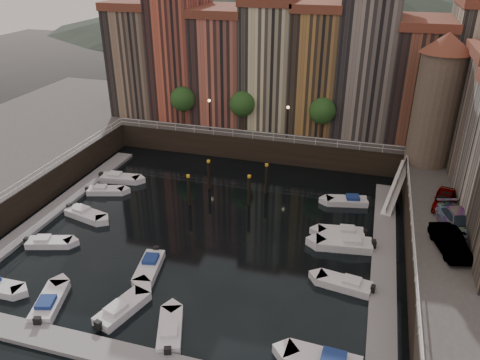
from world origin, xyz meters
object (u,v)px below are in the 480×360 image
(mooring_pilings, at_px, (228,184))
(boat_left_1, at_px, (48,242))
(car_b, at_px, (450,243))
(boat_left_2, at_px, (85,214))
(corner_tower, at_px, (437,98))
(car_a, at_px, (444,200))
(gangway, at_px, (397,185))
(car_c, at_px, (458,223))

(mooring_pilings, xyz_separation_m, boat_left_1, (-12.89, -13.12, -1.33))
(mooring_pilings, bearing_deg, car_b, -23.20)
(boat_left_1, relative_size, car_b, 0.89)
(boat_left_1, distance_m, car_b, 33.92)
(boat_left_1, relative_size, boat_left_2, 0.89)
(car_b, bearing_deg, mooring_pilings, 140.88)
(corner_tower, bearing_deg, car_a, -84.91)
(gangway, bearing_deg, boat_left_1, -150.08)
(gangway, xyz_separation_m, car_a, (3.81, -5.72, 1.81))
(mooring_pilings, xyz_separation_m, car_b, (20.58, -8.82, 2.14))
(boat_left_2, bearing_deg, car_c, 17.82)
(boat_left_1, xyz_separation_m, car_a, (33.76, 11.52, 3.41))
(boat_left_2, xyz_separation_m, car_a, (33.34, 6.27, 3.37))
(corner_tower, height_order, car_b, corner_tower)
(boat_left_1, height_order, car_a, car_a)
(mooring_pilings, relative_size, boat_left_2, 1.55)
(corner_tower, relative_size, car_b, 2.88)
(gangway, relative_size, car_b, 1.74)
(gangway, xyz_separation_m, car_c, (4.53, -9.57, 1.88))
(corner_tower, height_order, gangway, corner_tower)
(mooring_pilings, xyz_separation_m, boat_left_2, (-12.47, -7.87, -1.29))
(car_c, bearing_deg, gangway, 97.52)
(boat_left_1, bearing_deg, car_b, -9.42)
(boat_left_1, distance_m, car_c, 35.50)
(mooring_pilings, relative_size, car_c, 1.35)
(corner_tower, xyz_separation_m, gangway, (-2.90, -4.50, -8.28))
(car_c, bearing_deg, car_b, -124.57)
(corner_tower, xyz_separation_m, boat_left_1, (-32.85, -21.74, -9.87))
(gangway, height_order, boat_left_2, gangway)
(gangway, bearing_deg, car_a, -56.32)
(gangway, bearing_deg, boat_left_2, -157.90)
(boat_left_2, height_order, car_c, car_c)
(mooring_pilings, height_order, car_c, car_c)
(gangway, bearing_deg, car_c, -64.67)
(gangway, xyz_separation_m, boat_left_2, (-29.53, -11.99, -1.56))
(car_b, bearing_deg, boat_left_2, 162.44)
(corner_tower, bearing_deg, boat_left_1, -146.51)
(boat_left_2, xyz_separation_m, car_c, (34.06, 2.42, 3.43))
(car_b, bearing_deg, gangway, 89.27)
(corner_tower, distance_m, car_c, 15.54)
(boat_left_2, bearing_deg, car_a, 24.41)
(corner_tower, height_order, car_c, corner_tower)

